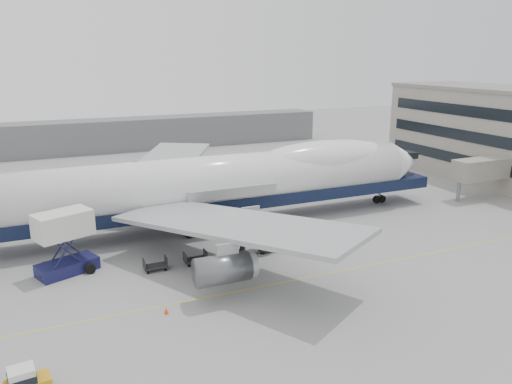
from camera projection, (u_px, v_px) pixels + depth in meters
name	position (u px, v px, depth m)	size (l,w,h in m)	color
ground	(254.00, 260.00, 51.97)	(260.00, 260.00, 0.00)	gray
apron_line	(279.00, 283.00, 46.67)	(60.00, 0.15, 0.01)	gold
hangar	(85.00, 137.00, 109.00)	(110.00, 8.00, 7.00)	slate
airliner	(220.00, 182.00, 61.34)	(67.00, 55.30, 19.98)	white
catering_truck	(65.00, 239.00, 48.08)	(6.19, 5.22, 6.23)	#191A4B
baggage_tug	(26.00, 383.00, 31.07)	(2.83, 1.75, 1.96)	orange
traffic_cone	(166.00, 311.00, 41.09)	(0.38, 0.38, 0.56)	red
dolly_0	(155.00, 265.00, 49.33)	(2.30, 1.35, 1.30)	#2D2D30
dolly_1	(195.00, 259.00, 50.92)	(2.30, 1.35, 1.30)	#2D2D30
dolly_2	(233.00, 253.00, 52.52)	(2.30, 1.35, 1.30)	#2D2D30
dolly_3	(268.00, 247.00, 54.12)	(2.30, 1.35, 1.30)	#2D2D30
dolly_4	(302.00, 241.00, 55.71)	(2.30, 1.35, 1.30)	#2D2D30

